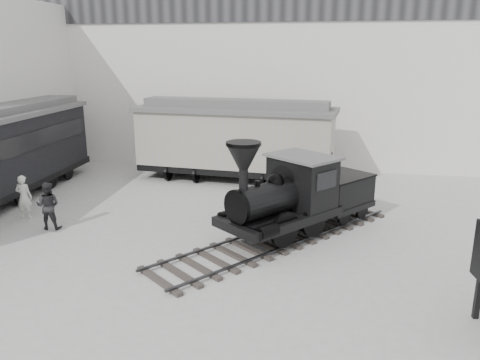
% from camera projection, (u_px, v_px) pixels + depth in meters
% --- Properties ---
extents(ground, '(90.00, 90.00, 0.00)m').
position_uv_depth(ground, '(192.00, 276.00, 13.86)').
color(ground, '#9E9E9B').
extents(north_wall, '(34.00, 2.51, 11.00)m').
position_uv_depth(north_wall, '(260.00, 68.00, 26.65)').
color(north_wall, silver).
rests_on(north_wall, ground).
extents(locomotive, '(8.27, 9.34, 3.63)m').
position_uv_depth(locomotive, '(295.00, 200.00, 16.71)').
color(locomotive, black).
rests_on(locomotive, ground).
extents(boxcar, '(10.44, 4.15, 4.17)m').
position_uv_depth(boxcar, '(235.00, 138.00, 23.89)').
color(boxcar, black).
rests_on(boxcar, ground).
extents(visitor_a, '(0.68, 0.47, 1.78)m').
position_uv_depth(visitor_a, '(24.00, 197.00, 18.54)').
color(visitor_a, silver).
rests_on(visitor_a, ground).
extents(visitor_b, '(0.98, 0.82, 1.81)m').
position_uv_depth(visitor_b, '(48.00, 206.00, 17.42)').
color(visitor_b, '#242326').
rests_on(visitor_b, ground).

